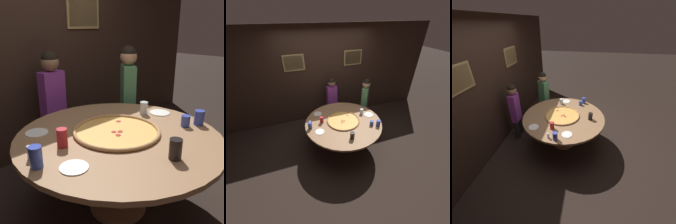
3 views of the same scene
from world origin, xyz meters
TOP-DOWN VIEW (x-y plane):
  - ground_plane at (0.00, 0.00)m, footprint 24.00×24.00m
  - back_wall at (0.00, 1.45)m, footprint 6.40×0.08m
  - dining_table at (0.00, 0.00)m, footprint 1.71×1.71m
  - giant_pizza at (0.01, 0.03)m, footprint 0.74×0.74m
  - drink_cup_far_left at (0.53, 0.15)m, footprint 0.08×0.08m
  - drink_cup_near_right at (0.66, -0.38)m, footprint 0.09×0.09m
  - drink_cup_near_left at (-0.47, 0.14)m, footprint 0.08×0.08m
  - drink_cup_beside_pizza at (0.54, -0.31)m, footprint 0.08×0.08m
  - drink_cup_front_edge at (-0.75, 0.01)m, footprint 0.08×0.08m
  - drink_cup_centre_back at (-0.03, -0.56)m, footprint 0.09×0.09m
  - white_plate_beside_cup at (0.67, 0.06)m, footprint 0.21×0.21m
  - white_plate_left_side at (-0.48, 0.50)m, footprint 0.19×0.19m
  - white_plate_far_back at (-0.59, -0.16)m, footprint 0.19×0.19m
  - condiment_shaker at (-0.73, 0.14)m, footprint 0.04×0.04m
  - diner_side_right at (0.90, 0.70)m, footprint 0.31×0.35m
  - diner_side_left at (0.08, 1.14)m, footprint 0.34×0.20m

SIDE VIEW (x-z plane):
  - ground_plane at x=0.00m, z-range 0.00..0.00m
  - dining_table at x=0.00m, z-range 0.25..0.99m
  - white_plate_beside_cup at x=0.67m, z-range 0.74..0.75m
  - white_plate_left_side at x=-0.48m, z-range 0.74..0.75m
  - white_plate_far_back at x=-0.59m, z-range 0.74..0.75m
  - giant_pizza at x=0.01m, z-range 0.74..0.77m
  - diner_side_left at x=0.08m, z-range 0.09..1.42m
  - diner_side_right at x=0.90m, z-range 0.09..1.46m
  - condiment_shaker at x=-0.73m, z-range 0.74..0.84m
  - drink_cup_beside_pizza at x=0.54m, z-range 0.74..0.84m
  - drink_cup_far_left at x=0.53m, z-range 0.74..0.87m
  - drink_cup_near_right at x=0.66m, z-range 0.74..0.87m
  - drink_cup_near_left at x=-0.47m, z-range 0.74..0.88m
  - drink_cup_centre_back at x=-0.03m, z-range 0.74..0.89m
  - drink_cup_front_edge at x=-0.75m, z-range 0.74..0.89m
  - back_wall at x=0.00m, z-range 0.00..2.60m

